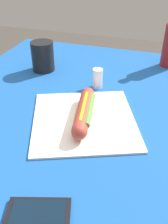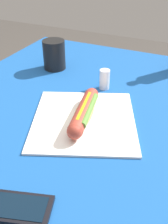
{
  "view_description": "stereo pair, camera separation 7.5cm",
  "coord_description": "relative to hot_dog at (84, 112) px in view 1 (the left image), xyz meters",
  "views": [
    {
      "loc": [
        0.64,
        0.21,
        1.19
      ],
      "look_at": [
        0.05,
        0.02,
        0.77
      ],
      "focal_mm": 41.79,
      "sensor_mm": 36.0,
      "label": 1
    },
    {
      "loc": [
        0.61,
        0.28,
        1.19
      ],
      "look_at": [
        0.05,
        0.02,
        0.77
      ],
      "focal_mm": 41.79,
      "sensor_mm": 36.0,
      "label": 2
    }
  ],
  "objects": [
    {
      "name": "cell_phone",
      "position": [
        0.33,
        0.01,
        -0.03
      ],
      "size": [
        0.1,
        0.14,
        0.01
      ],
      "color": "black",
      "rests_on": "dining_table"
    },
    {
      "name": "paper_wrapper",
      "position": [
        0.0,
        -0.0,
        -0.03
      ],
      "size": [
        0.4,
        0.39,
        0.01
      ],
      "primitive_type": "cube",
      "rotation": [
        0.0,
        0.0,
        0.39
      ],
      "color": "white",
      "rests_on": "dining_table"
    },
    {
      "name": "salt_shaker",
      "position": [
        -0.21,
        -0.01,
        0.0
      ],
      "size": [
        0.04,
        0.04,
        0.07
      ],
      "primitive_type": "cylinder",
      "color": "silver",
      "rests_on": "dining_table"
    },
    {
      "name": "hot_dog",
      "position": [
        0.0,
        0.0,
        0.0
      ],
      "size": [
        0.23,
        0.08,
        0.05
      ],
      "color": "#DBB26B",
      "rests_on": "paper_wrapper"
    },
    {
      "name": "dining_table",
      "position": [
        -0.05,
        -0.02,
        -0.15
      ],
      "size": [
        1.13,
        1.0,
        0.74
      ],
      "color": "brown",
      "rests_on": "ground"
    },
    {
      "name": "drinking_cup",
      "position": [
        -0.29,
        -0.26,
        0.03
      ],
      "size": [
        0.09,
        0.09,
        0.12
      ],
      "primitive_type": "cylinder",
      "color": "black",
      "rests_on": "dining_table"
    }
  ]
}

